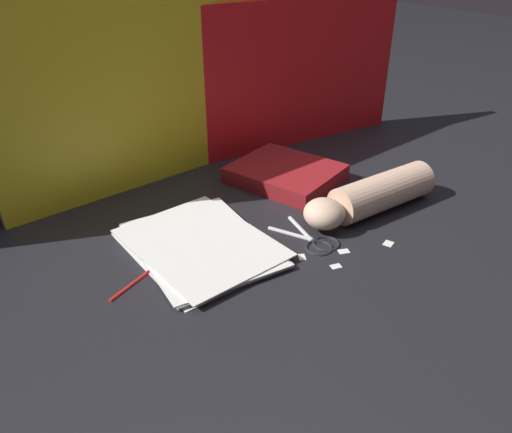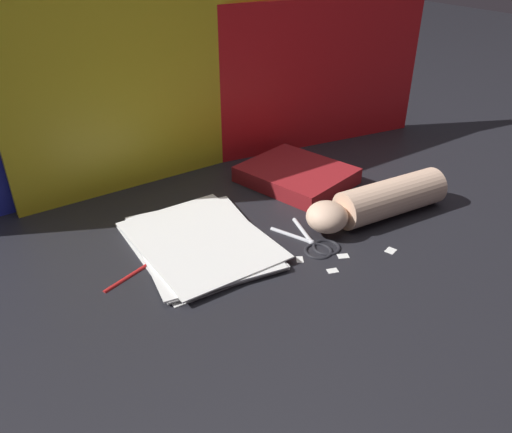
% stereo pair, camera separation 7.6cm
% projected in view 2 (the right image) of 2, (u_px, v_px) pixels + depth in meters
% --- Properties ---
extents(ground_plane, '(6.00, 6.00, 0.00)m').
position_uv_depth(ground_plane, '(250.00, 241.00, 0.97)').
color(ground_plane, black).
extents(backdrop_panel_left, '(0.57, 0.08, 0.38)m').
position_uv_depth(backdrop_panel_left, '(29.00, 119.00, 1.01)').
color(backdrop_panel_left, '#2833D1').
rests_on(backdrop_panel_left, ground_plane).
extents(backdrop_panel_center, '(0.79, 0.10, 0.50)m').
position_uv_depth(backdrop_panel_center, '(177.00, 69.00, 1.12)').
color(backdrop_panel_center, yellow).
rests_on(backdrop_panel_center, ground_plane).
extents(backdrop_panel_right, '(0.86, 0.07, 0.38)m').
position_uv_depth(backdrop_panel_right, '(278.00, 81.00, 1.26)').
color(backdrop_panel_right, red).
rests_on(backdrop_panel_right, ground_plane).
extents(paper_stack, '(0.25, 0.31, 0.02)m').
position_uv_depth(paper_stack, '(200.00, 242.00, 0.95)').
color(paper_stack, white).
rests_on(paper_stack, ground_plane).
extents(book_closed, '(0.26, 0.29, 0.04)m').
position_uv_depth(book_closed, '(297.00, 175.00, 1.18)').
color(book_closed, maroon).
rests_on(book_closed, ground_plane).
extents(scissors, '(0.10, 0.16, 0.01)m').
position_uv_depth(scissors, '(315.00, 243.00, 0.95)').
color(scissors, silver).
rests_on(scissors, ground_plane).
extents(hand_forearm, '(0.33, 0.08, 0.08)m').
position_uv_depth(hand_forearm, '(378.00, 201.00, 1.03)').
color(hand_forearm, beige).
rests_on(hand_forearm, ground_plane).
extents(paper_scrap_near, '(0.02, 0.02, 0.00)m').
position_uv_depth(paper_scrap_near, '(300.00, 259.00, 0.91)').
color(paper_scrap_near, white).
rests_on(paper_scrap_near, ground_plane).
extents(paper_scrap_mid, '(0.02, 0.02, 0.00)m').
position_uv_depth(paper_scrap_mid, '(333.00, 271.00, 0.88)').
color(paper_scrap_mid, white).
rests_on(paper_scrap_mid, ground_plane).
extents(paper_scrap_far, '(0.02, 0.02, 0.00)m').
position_uv_depth(paper_scrap_far, '(343.00, 256.00, 0.92)').
color(paper_scrap_far, white).
rests_on(paper_scrap_far, ground_plane).
extents(paper_scrap_side, '(0.03, 0.02, 0.00)m').
position_uv_depth(paper_scrap_side, '(391.00, 250.00, 0.94)').
color(paper_scrap_side, white).
rests_on(paper_scrap_side, ground_plane).
extents(pen, '(0.13, 0.06, 0.01)m').
position_uv_depth(pen, '(136.00, 271.00, 0.88)').
color(pen, red).
rests_on(pen, ground_plane).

